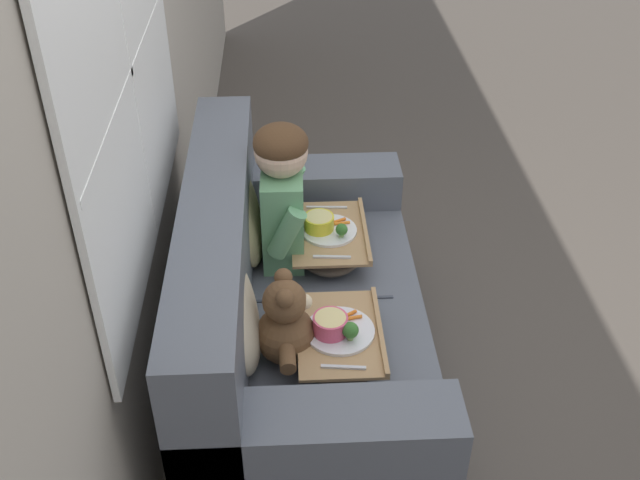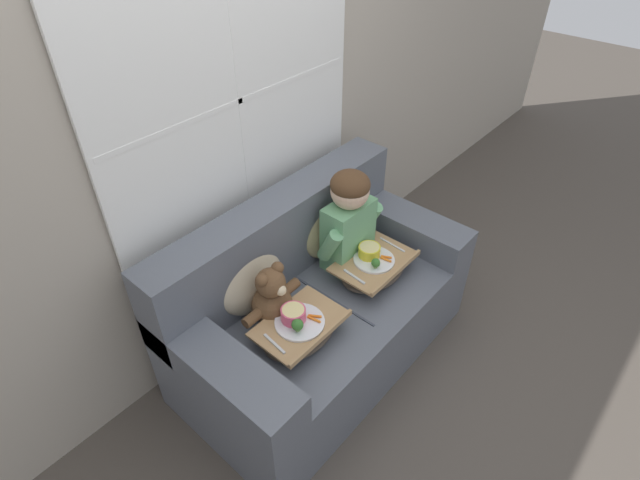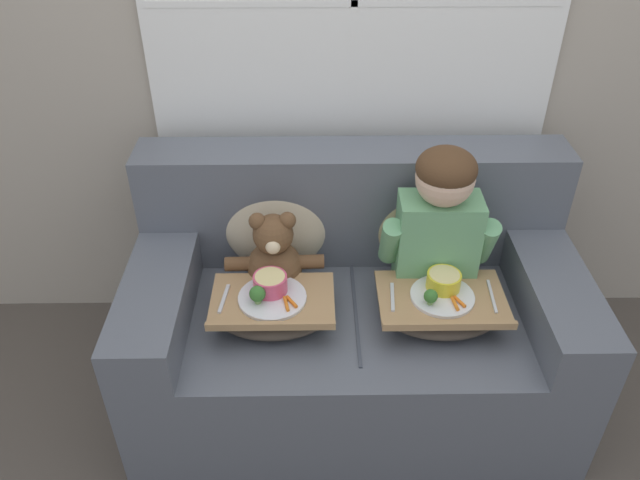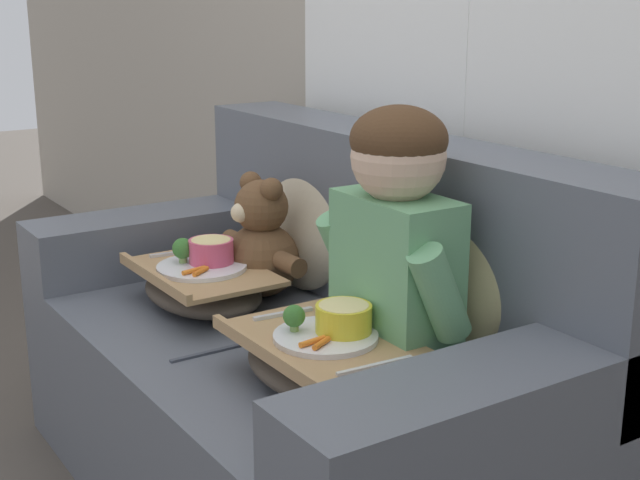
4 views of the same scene
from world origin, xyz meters
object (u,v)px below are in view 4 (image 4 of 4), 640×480
object	(u,v)px
child_figure	(396,228)
lap_tray_teddy	(202,284)
throw_pillow_behind_child	(449,269)
teddy_bear	(260,245)
lap_tray_child	(326,358)
throw_pillow_behind_teddy	(310,217)
couch	(313,376)

from	to	relation	value
child_figure	lap_tray_teddy	bearing A→B (deg)	-162.96
throw_pillow_behind_child	teddy_bear	world-z (taller)	throw_pillow_behind_child
teddy_bear	lap_tray_child	size ratio (longest dim) A/B	0.82
throw_pillow_behind_teddy	lap_tray_teddy	xyz separation A→B (m)	(-0.00, -0.33, -0.14)
throw_pillow_behind_teddy	couch	bearing A→B (deg)	-31.45
couch	child_figure	world-z (taller)	child_figure
lap_tray_child	couch	bearing A→B (deg)	152.07
throw_pillow_behind_child	lap_tray_child	bearing A→B (deg)	-89.99
lap_tray_child	lap_tray_teddy	xyz separation A→B (m)	(-0.58, -0.00, 0.00)
throw_pillow_behind_child	child_figure	xyz separation A→B (m)	(-0.00, -0.15, 0.12)
child_figure	lap_tray_teddy	xyz separation A→B (m)	(-0.58, -0.18, -0.25)
child_figure	teddy_bear	size ratio (longest dim) A/B	1.60
couch	lap_tray_teddy	xyz separation A→B (m)	(-0.29, -0.15, 0.19)
lap_tray_child	lap_tray_teddy	world-z (taller)	lap_tray_teddy
couch	lap_tray_teddy	world-z (taller)	couch
couch	throw_pillow_behind_child	size ratio (longest dim) A/B	3.69
throw_pillow_behind_child	teddy_bear	distance (m)	0.61
throw_pillow_behind_teddy	child_figure	bearing A→B (deg)	-14.81
throw_pillow_behind_teddy	child_figure	world-z (taller)	child_figure
couch	teddy_bear	size ratio (longest dim) A/B	4.44
throw_pillow_behind_child	throw_pillow_behind_teddy	size ratio (longest dim) A/B	1.03
throw_pillow_behind_teddy	teddy_bear	distance (m)	0.17
throw_pillow_behind_teddy	throw_pillow_behind_child	bearing A→B (deg)	0.00
couch	lap_tray_teddy	size ratio (longest dim) A/B	3.79
throw_pillow_behind_child	lap_tray_child	size ratio (longest dim) A/B	0.99
child_figure	throw_pillow_behind_child	bearing A→B (deg)	89.99
throw_pillow_behind_child	throw_pillow_behind_teddy	bearing A→B (deg)	180.00
throw_pillow_behind_child	lap_tray_child	distance (m)	0.36
couch	lap_tray_child	xyz separation A→B (m)	(0.29, -0.15, 0.19)
lap_tray_teddy	throw_pillow_behind_teddy	bearing A→B (deg)	89.80
throw_pillow_behind_teddy	child_figure	size ratio (longest dim) A/B	0.73
lap_tray_teddy	couch	bearing A→B (deg)	27.89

